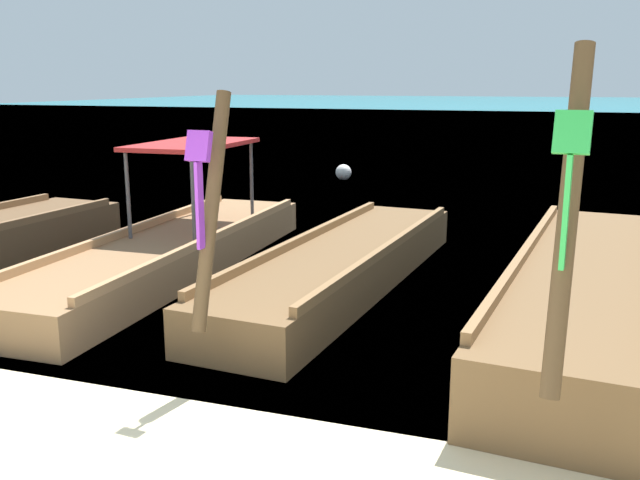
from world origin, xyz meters
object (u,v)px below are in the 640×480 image
longtail_boat_yellow_ribbon (169,250)px  longtail_boat_green_ribbon (586,292)px  mooring_buoy_near (343,172)px  longtail_boat_violet_ribbon (343,265)px

longtail_boat_yellow_ribbon → longtail_boat_green_ribbon: longtail_boat_yellow_ribbon is taller
longtail_boat_yellow_ribbon → longtail_boat_green_ribbon: 5.18m
longtail_boat_yellow_ribbon → mooring_buoy_near: (-0.37, 9.15, -0.09)m
longtail_boat_green_ribbon → mooring_buoy_near: bearing=120.1°
longtail_boat_violet_ribbon → mooring_buoy_near: longtail_boat_violet_ribbon is taller
longtail_boat_violet_ribbon → mooring_buoy_near: (-2.75, 9.05, -0.06)m
longtail_boat_violet_ribbon → longtail_boat_yellow_ribbon: bearing=-177.4°
mooring_buoy_near → longtail_boat_violet_ribbon: bearing=-73.1°
mooring_buoy_near → longtail_boat_yellow_ribbon: bearing=-87.7°
longtail_boat_violet_ribbon → mooring_buoy_near: 9.45m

